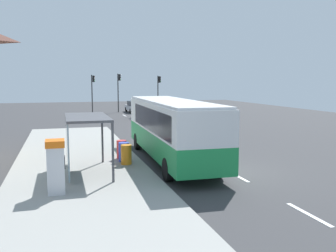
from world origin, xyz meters
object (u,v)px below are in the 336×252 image
object	(u,v)px
sedan_near	(134,107)
recycling_bin_blue	(124,152)
recycling_bin_red	(122,149)
recycling_bin_orange	(126,155)
white_van	(149,107)
traffic_light_near_side	(159,88)
traffic_light_far_side	(93,88)
bus_shelter	(80,130)
bus	(171,127)
ticket_machine	(56,166)
traffic_light_median	(119,87)

from	to	relation	value
sedan_near	recycling_bin_blue	distance (m)	31.13
recycling_bin_red	recycling_bin_orange	bearing A→B (deg)	-90.00
recycling_bin_blue	white_van	bearing A→B (deg)	73.60
recycling_bin_red	traffic_light_near_side	xyz separation A→B (m)	(9.70, 29.21, 2.59)
traffic_light_far_side	bus_shelter	bearing A→B (deg)	-95.81
bus	ticket_machine	xyz separation A→B (m)	(-5.71, -4.71, -0.67)
ticket_machine	bus_shelter	bearing A→B (deg)	70.23
white_van	recycling_bin_blue	size ratio (longest dim) A/B	5.52
traffic_light_near_side	traffic_light_median	distance (m)	5.35
recycling_bin_blue	traffic_light_median	distance (m)	31.97
recycling_bin_orange	traffic_light_median	xyz separation A→B (m)	(4.60, 32.21, 2.76)
recycling_bin_blue	recycling_bin_red	world-z (taller)	same
ticket_machine	traffic_light_median	distance (m)	37.05
traffic_light_median	traffic_light_near_side	bearing A→B (deg)	-17.41
bus	traffic_light_far_side	bearing A→B (deg)	92.59
ticket_machine	recycling_bin_orange	world-z (taller)	ticket_machine
traffic_light_near_side	bus_shelter	size ratio (longest dim) A/B	1.22
bus	recycling_bin_blue	bearing A→B (deg)	-178.34
recycling_bin_orange	bus_shelter	size ratio (longest dim) A/B	0.24
white_van	ticket_machine	world-z (taller)	white_van
white_van	sedan_near	bearing A→B (deg)	89.33
recycling_bin_orange	recycling_bin_red	xyz separation A→B (m)	(0.00, 1.40, 0.00)
sedan_near	traffic_light_near_side	xyz separation A→B (m)	(3.20, -0.53, 2.45)
sedan_near	traffic_light_far_side	bearing A→B (deg)	177.16
recycling_bin_red	traffic_light_near_side	bearing A→B (deg)	71.63
bus_shelter	recycling_bin_blue	bearing A→B (deg)	39.58
ticket_machine	traffic_light_median	world-z (taller)	traffic_light_median
recycling_bin_orange	traffic_light_median	size ratio (longest dim) A/B	0.18
white_van	traffic_light_median	distance (m)	10.15
traffic_light_far_side	traffic_light_median	bearing A→B (deg)	12.88
traffic_light_median	recycling_bin_blue	bearing A→B (deg)	-98.30
recycling_bin_blue	bus_shelter	size ratio (longest dim) A/B	0.24
sedan_near	bus_shelter	world-z (taller)	bus_shelter
ticket_machine	recycling_bin_red	distance (m)	6.25
traffic_light_median	bus	bearing A→B (deg)	-93.84
bus	recycling_bin_orange	size ratio (longest dim) A/B	11.66
recycling_bin_blue	traffic_light_near_side	bearing A→B (deg)	72.03
sedan_near	traffic_light_far_side	distance (m)	5.96
ticket_machine	traffic_light_near_side	xyz separation A→B (m)	(12.92, 34.55, 2.07)
traffic_light_far_side	ticket_machine	bearing A→B (deg)	-96.97
white_van	bus_shelter	bearing A→B (deg)	-110.07
sedan_near	traffic_light_near_side	size ratio (longest dim) A/B	0.91
recycling_bin_orange	traffic_light_near_side	world-z (taller)	traffic_light_near_side
ticket_machine	recycling_bin_blue	world-z (taller)	ticket_machine
traffic_light_median	sedan_near	bearing A→B (deg)	-29.30
ticket_machine	traffic_light_near_side	world-z (taller)	traffic_light_near_side
bus	traffic_light_far_side	distance (m)	30.71
sedan_near	recycling_bin_red	bearing A→B (deg)	-102.33
white_van	sedan_near	size ratio (longest dim) A/B	1.18
traffic_light_near_side	traffic_light_median	world-z (taller)	traffic_light_median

